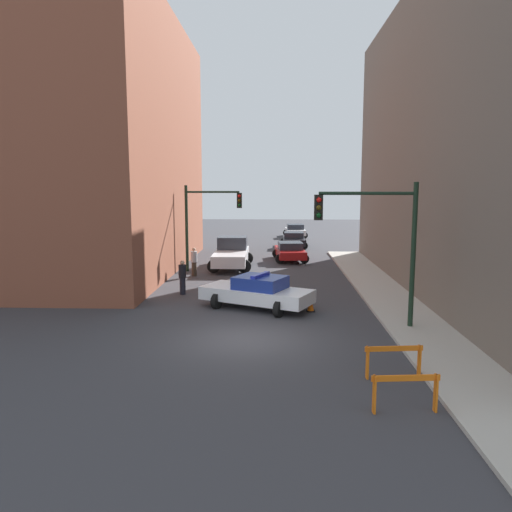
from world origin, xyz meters
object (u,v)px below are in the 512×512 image
Objects in this scene: parked_car_mid at (294,239)px; traffic_cone at (311,304)px; barrier_front at (405,387)px; traffic_light_far at (205,216)px; barrier_mid at (394,356)px; white_truck at (232,253)px; parked_car_far at (295,230)px; pedestrian_crossing at (182,277)px; police_car at (257,292)px; traffic_light_near at (381,233)px; parked_car_near at (290,251)px; pedestrian_corner at (194,261)px.

parked_car_mid reaches higher than traffic_cone.
traffic_light_far is at bearing 111.22° from barrier_front.
barrier_mid is at bearing -65.78° from traffic_light_far.
white_truck reaches higher than parked_car_mid.
parked_car_far is 27.66m from pedestrian_crossing.
police_car reaches higher than barrier_mid.
white_truck is at bearing 108.36° from barrier_mid.
parked_car_far is at bearing 91.56° from barrier_front.
parked_car_near is at bearing 99.47° from traffic_light_near.
police_car is at bearing -102.18° from parked_car_near.
pedestrian_corner is (-6.63, -22.06, 0.19)m from parked_car_far.
traffic_light_far is 11.53m from traffic_cone.
parked_car_near is 23.41m from barrier_front.
parked_car_mid is at bearing 67.07° from white_truck.
parked_car_mid is 8.46m from parked_car_far.
parked_car_mid is at bearing -145.37° from pedestrian_crossing.
parked_car_mid is 2.61× the size of pedestrian_corner.
barrier_front is 1.00× the size of barrier_mid.
white_truck is at bearing 111.30° from traffic_cone.
police_car reaches higher than parked_car_mid.
parked_car_mid is at bearing 19.79° from police_car.
pedestrian_crossing is at bearing -121.08° from parked_car_near.
parked_car_mid is 2.61× the size of pedestrian_crossing.
traffic_cone is at bearing -73.86° from police_car.
white_truck is 4.90m from parked_car_near.
parked_car_near and parked_car_mid have the same top height.
traffic_light_near is 4.64m from traffic_cone.
barrier_front is 2.10m from barrier_mid.
parked_car_mid is at bearing 95.37° from traffic_light_near.
parked_car_near is at bearing 94.93° from barrier_front.
traffic_light_near is at bearing -85.38° from parked_car_near.
traffic_light_near reaches higher than white_truck.
traffic_light_near reaches higher than parked_car_near.
parked_car_near is 21.35m from barrier_mid.
parked_car_far is 2.64× the size of pedestrian_crossing.
traffic_light_near reaches higher than police_car.
barrier_front is at bearing -74.64° from white_truck.
white_truck is 21.04m from barrier_front.
traffic_light_far is at bearing -144.08° from parked_car_near.
traffic_light_far is at bearing -136.26° from white_truck.
barrier_front is (7.46, -12.27, -0.24)m from pedestrian_crossing.
pedestrian_crossing is at bearing 146.35° from traffic_light_near.
traffic_light_far reaches higher than white_truck.
parked_car_mid is at bearing 110.62° from pedestrian_corner.
parked_car_near is at bearing 91.94° from traffic_cone.
traffic_cone is (-2.28, 2.46, -3.21)m from traffic_light_near.
police_car is 29.65m from parked_car_far.
white_truck is 11.77m from traffic_cone.
police_car is 3.03× the size of pedestrian_crossing.
traffic_light_near is 1.20× the size of parked_car_mid.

